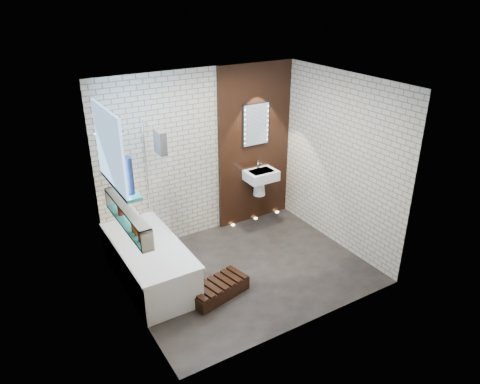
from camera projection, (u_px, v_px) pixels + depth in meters
ground at (246, 270)px, 6.37m from camera, size 3.20×3.20×0.00m
room_shell at (246, 186)px, 5.82m from camera, size 3.24×3.20×2.60m
walnut_panel at (254, 145)px, 7.25m from camera, size 1.30×0.06×2.60m
clerestory_window at (112, 156)px, 5.10m from camera, size 0.18×1.00×0.94m
display_niche at (127, 217)px, 5.26m from camera, size 0.14×1.30×0.26m
bathtub at (150, 263)px, 6.02m from camera, size 0.79×1.74×0.70m
bath_screen at (157, 178)px, 6.11m from camera, size 0.01×0.78×1.40m
towel at (160, 142)px, 5.68m from camera, size 0.09×0.23×0.30m
shower_head at (118, 130)px, 5.65m from camera, size 0.18×0.18×0.02m
washbasin at (261, 179)px, 7.32m from camera, size 0.50×0.36×0.58m
led_mirror at (256, 125)px, 7.08m from camera, size 0.50×0.02×0.70m
walnut_step at (218, 290)px, 5.82m from camera, size 0.85×0.52×0.18m
niche_bottles at (130, 222)px, 5.21m from camera, size 0.07×0.78×0.17m
sill_vases at (117, 167)px, 5.30m from camera, size 0.18×0.78×0.42m
floor_uplights at (256, 218)px, 7.75m from camera, size 0.96×0.06×0.01m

